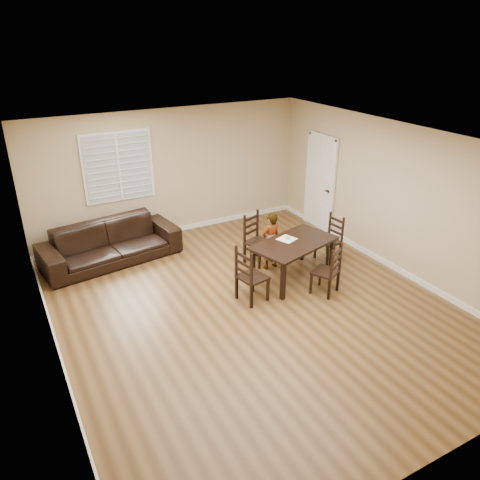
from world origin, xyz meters
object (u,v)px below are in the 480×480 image
at_px(dining_table, 294,247).
at_px(chair_left, 247,278).
at_px(donut, 288,238).
at_px(chair_far, 332,272).
at_px(chair_right, 333,239).
at_px(child, 271,241).
at_px(sofa, 110,243).
at_px(chair_near, 254,239).

xyz_separation_m(dining_table, chair_left, (-1.13, -0.31, -0.18)).
xyz_separation_m(dining_table, donut, (-0.03, 0.17, 0.11)).
xyz_separation_m(chair_far, donut, (-0.27, 0.94, 0.33)).
bearing_deg(chair_right, child, -105.20).
height_order(dining_table, chair_left, chair_left).
relative_size(child, donut, 11.39).
relative_size(chair_left, child, 0.89).
bearing_deg(sofa, donut, -45.88).
relative_size(chair_near, sofa, 0.38).
bearing_deg(chair_far, chair_near, -100.40).
bearing_deg(chair_right, dining_table, -79.84).
distance_m(child, donut, 0.43).
relative_size(child, sofa, 0.43).
bearing_deg(dining_table, chair_left, 179.45).
relative_size(chair_right, child, 0.82).
distance_m(chair_left, sofa, 3.01).
bearing_deg(dining_table, chair_right, -1.05).
bearing_deg(chair_near, chair_right, -45.56).
relative_size(chair_left, donut, 10.09).
distance_m(chair_near, donut, 0.86).
height_order(chair_far, sofa, chair_far).
bearing_deg(dining_table, chair_far, -88.43).
relative_size(chair_near, chair_far, 1.08).
bearing_deg(sofa, chair_left, -66.45).
distance_m(chair_near, sofa, 2.76).
bearing_deg(donut, chair_left, -156.42).
distance_m(chair_near, chair_far, 1.79).
relative_size(dining_table, chair_far, 1.86).
height_order(chair_near, chair_right, chair_near).
xyz_separation_m(chair_near, chair_right, (1.40, -0.65, -0.04)).
xyz_separation_m(child, donut, (0.12, -0.36, 0.19)).
relative_size(dining_table, sofa, 0.66).
bearing_deg(dining_table, sofa, 124.48).
bearing_deg(chair_right, sofa, -121.60).
distance_m(dining_table, donut, 0.21).
bearing_deg(chair_left, dining_table, -85.09).
bearing_deg(chair_right, donut, -88.42).
xyz_separation_m(chair_right, child, (-1.28, 0.24, 0.14)).
relative_size(chair_left, chair_right, 1.08).
height_order(child, donut, child).
xyz_separation_m(chair_near, chair_left, (-0.85, -1.25, -0.00)).
height_order(chair_far, donut, chair_far).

